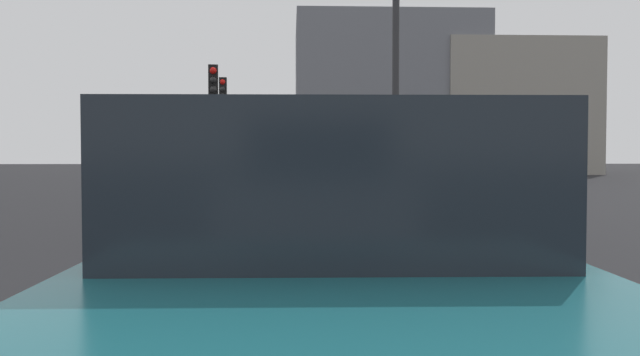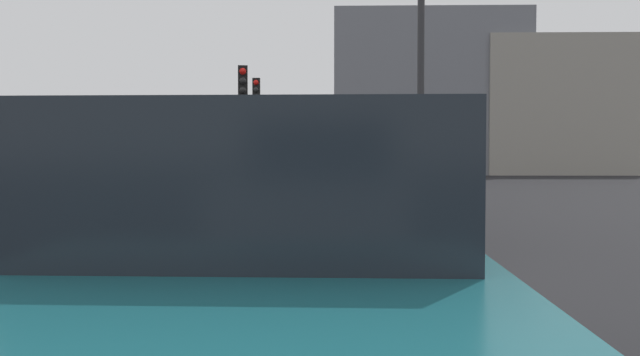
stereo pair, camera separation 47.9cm
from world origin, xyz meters
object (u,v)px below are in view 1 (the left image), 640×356
car_black_lead (313,176)px  traffic_light_far_left (348,121)px  traffic_light_near_left (213,102)px  car_grey_second (326,190)px  traffic_light_near_right (223,109)px  car_teal_third (325,271)px

car_black_lead → traffic_light_far_left: (9.81, -1.65, 1.78)m
traffic_light_near_left → traffic_light_far_left: bearing=135.3°
car_grey_second → traffic_light_near_right: size_ratio=1.07×
traffic_light_far_left → car_teal_third: bearing=-10.0°
car_grey_second → traffic_light_near_right: traffic_light_near_right is taller
traffic_light_near_left → car_grey_second: bearing=8.5°
traffic_light_near_right → traffic_light_far_left: 4.77m
traffic_light_near_left → car_teal_third: bearing=0.8°
car_grey_second → traffic_light_far_left: traffic_light_far_left is taller
car_grey_second → traffic_light_near_left: bearing=16.7°
car_black_lead → traffic_light_near_right: 10.67m
traffic_light_near_left → traffic_light_far_left: size_ratio=1.09×
traffic_light_near_left → traffic_light_near_right: traffic_light_near_right is taller
car_black_lead → traffic_light_near_right: traffic_light_near_right is taller
car_grey_second → car_teal_third: bearing=177.5°
car_grey_second → traffic_light_near_right: (15.59, 3.11, 2.26)m
car_grey_second → traffic_light_near_right: 16.06m
traffic_light_far_left → traffic_light_near_right: bearing=-96.8°
traffic_light_near_left → traffic_light_near_right: size_ratio=0.92×
traffic_light_near_left → traffic_light_far_left: 7.33m
car_teal_third → traffic_light_near_left: size_ratio=1.09×
car_teal_third → traffic_light_near_left: (16.24, 2.43, 2.07)m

